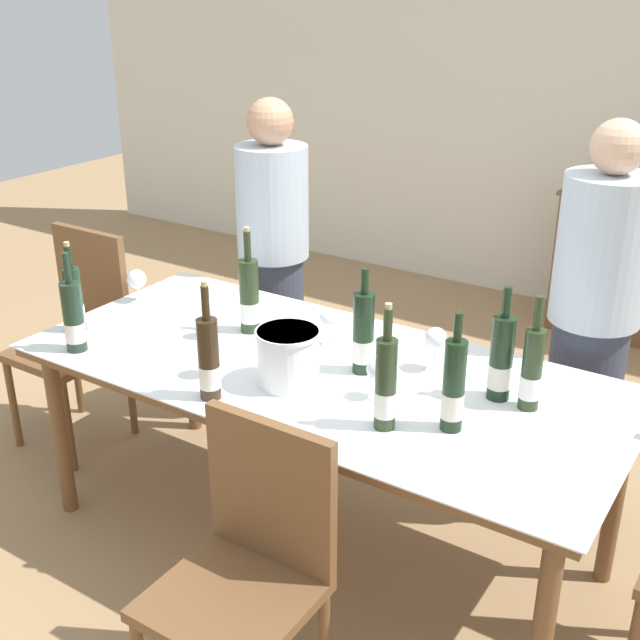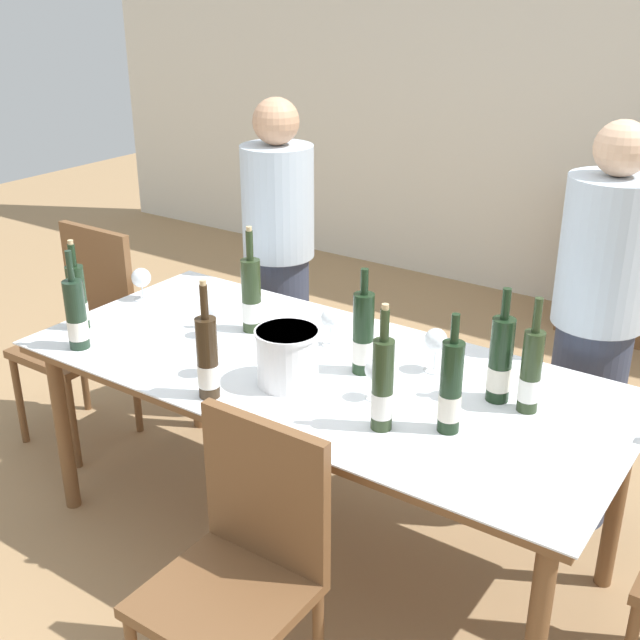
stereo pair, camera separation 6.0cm
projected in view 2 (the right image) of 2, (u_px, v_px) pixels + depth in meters
name	position (u px, v px, depth m)	size (l,w,h in m)	color
ground_plane	(320.00, 541.00, 3.09)	(12.00, 12.00, 0.00)	#A37F56
back_wall	(600.00, 85.00, 4.79)	(8.00, 0.10, 2.80)	silver
dining_table	(320.00, 383.00, 2.82)	(2.13, 0.96, 0.75)	brown
ice_bucket	(287.00, 355.00, 2.65)	(0.22, 0.22, 0.19)	white
wine_bottle_0	(251.00, 297.00, 3.03)	(0.08, 0.08, 0.41)	#28381E
wine_bottle_1	(76.00, 316.00, 2.90)	(0.08, 0.08, 0.37)	#1E3323
wine_bottle_2	(208.00, 359.00, 2.55)	(0.07, 0.07, 0.40)	#332314
wine_bottle_3	(383.00, 386.00, 2.37)	(0.07, 0.07, 0.40)	#28381E
wine_bottle_4	(500.00, 362.00, 2.53)	(0.08, 0.08, 0.38)	black
wine_bottle_5	(451.00, 390.00, 2.36)	(0.07, 0.07, 0.38)	black
wine_bottle_6	(363.00, 336.00, 2.71)	(0.07, 0.07, 0.38)	black
wine_bottle_7	(531.00, 373.00, 2.47)	(0.07, 0.07, 0.38)	#28381E
wine_bottle_8	(78.00, 299.00, 3.06)	(0.07, 0.07, 0.36)	black
wine_glass_0	(330.00, 320.00, 2.92)	(0.07, 0.07, 0.14)	white
wine_glass_1	(212.00, 311.00, 2.99)	(0.07, 0.07, 0.15)	white
wine_glass_2	(141.00, 279.00, 3.34)	(0.08, 0.08, 0.14)	white
wine_glass_3	(436.00, 341.00, 2.73)	(0.08, 0.08, 0.16)	white
wine_glass_4	(375.00, 372.00, 2.55)	(0.07, 0.07, 0.14)	white
wine_glass_5	(210.00, 346.00, 2.70)	(0.08, 0.08, 0.15)	white
chair_left_end	(86.00, 322.00, 3.65)	(0.42, 0.42, 0.97)	brown
chair_near_front	(244.00, 557.00, 2.24)	(0.42, 0.42, 0.90)	brown
person_host	(279.00, 265.00, 3.75)	(0.33, 0.33, 1.53)	#383F56
person_guest_left	(594.00, 336.00, 2.95)	(0.33, 0.33, 1.57)	#383F56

